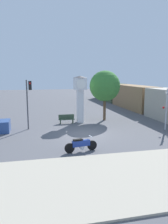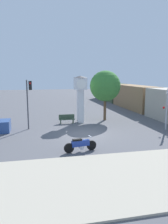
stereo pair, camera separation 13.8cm
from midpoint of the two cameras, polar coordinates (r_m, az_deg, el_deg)
name	(u,v)px [view 1 (the left image)]	position (r m, az deg, el deg)	size (l,w,h in m)	color
ground_plane	(86,134)	(18.36, 0.27, -5.84)	(120.00, 120.00, 0.00)	#56565B
sidewalk_strip	(124,176)	(11.15, 9.94, -16.24)	(36.00, 6.00, 0.10)	#B2A893
motorcycle	(81,145)	(14.21, -1.08, -8.52)	(2.19, 0.58, 0.97)	black
clock_tower	(80,92)	(22.48, -1.21, 5.33)	(1.43, 1.43, 4.83)	white
freight_train	(134,97)	(33.31, 12.76, 3.86)	(2.80, 32.77, 3.40)	#ADA393
traffic_light	(29,96)	(20.22, -14.46, 4.14)	(0.50, 0.35, 4.48)	#47474C
railroad_crossing_signal	(167,107)	(20.78, 20.61, 1.12)	(0.90, 0.82, 3.74)	#B7B7BC
street_tree	(105,86)	(23.73, 5.30, 6.75)	(3.29, 3.29, 5.39)	brown
bench	(67,119)	(22.38, -4.76, -1.77)	(1.60, 0.44, 0.92)	#384C38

